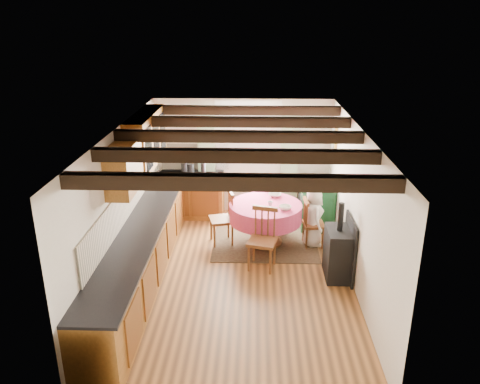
{
  "coord_description": "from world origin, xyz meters",
  "views": [
    {
      "loc": [
        0.25,
        -6.72,
        3.97
      ],
      "look_at": [
        0.0,
        0.8,
        1.15
      ],
      "focal_mm": 35.55,
      "sensor_mm": 36.0,
      "label": 1
    }
  ],
  "objects_px": {
    "chair_left": "(221,218)",
    "aga_range": "(316,203)",
    "child_right": "(313,216)",
    "cup": "(270,204)",
    "chair_near": "(262,239)",
    "chair_right": "(314,222)",
    "cast_iron_stove": "(339,241)",
    "child_far": "(271,202)",
    "dining_table": "(265,224)"
  },
  "relations": [
    {
      "from": "cup",
      "to": "dining_table",
      "type": "bearing_deg",
      "value": 137.71
    },
    {
      "from": "chair_left",
      "to": "cast_iron_stove",
      "type": "xyz_separation_m",
      "value": [
        1.93,
        -1.14,
        0.13
      ]
    },
    {
      "from": "chair_near",
      "to": "cup",
      "type": "xyz_separation_m",
      "value": [
        0.15,
        0.81,
        0.31
      ]
    },
    {
      "from": "chair_left",
      "to": "child_right",
      "type": "distance_m",
      "value": 1.66
    },
    {
      "from": "chair_left",
      "to": "cup",
      "type": "xyz_separation_m",
      "value": [
        0.88,
        -0.1,
        0.33
      ]
    },
    {
      "from": "aga_range",
      "to": "child_far",
      "type": "bearing_deg",
      "value": -163.97
    },
    {
      "from": "child_far",
      "to": "child_right",
      "type": "xyz_separation_m",
      "value": [
        0.74,
        -0.68,
        -0.0
      ]
    },
    {
      "from": "chair_near",
      "to": "child_far",
      "type": "xyz_separation_m",
      "value": [
        0.19,
        1.56,
        0.05
      ]
    },
    {
      "from": "dining_table",
      "to": "chair_near",
      "type": "bearing_deg",
      "value": -94.43
    },
    {
      "from": "dining_table",
      "to": "chair_near",
      "type": "relative_size",
      "value": 1.26
    },
    {
      "from": "dining_table",
      "to": "aga_range",
      "type": "relative_size",
      "value": 1.32
    },
    {
      "from": "aga_range",
      "to": "child_right",
      "type": "relative_size",
      "value": 0.88
    },
    {
      "from": "child_far",
      "to": "cup",
      "type": "distance_m",
      "value": 0.8
    },
    {
      "from": "child_right",
      "to": "cup",
      "type": "distance_m",
      "value": 0.83
    },
    {
      "from": "aga_range",
      "to": "cup",
      "type": "bearing_deg",
      "value": -132.88
    },
    {
      "from": "aga_range",
      "to": "cup",
      "type": "xyz_separation_m",
      "value": [
        -0.94,
        -1.02,
        0.37
      ]
    },
    {
      "from": "cast_iron_stove",
      "to": "child_far",
      "type": "relative_size",
      "value": 1.12
    },
    {
      "from": "cup",
      "to": "chair_near",
      "type": "bearing_deg",
      "value": -100.27
    },
    {
      "from": "dining_table",
      "to": "child_right",
      "type": "relative_size",
      "value": 1.16
    },
    {
      "from": "aga_range",
      "to": "cast_iron_stove",
      "type": "height_order",
      "value": "cast_iron_stove"
    },
    {
      "from": "child_right",
      "to": "cup",
      "type": "relative_size",
      "value": 12.28
    },
    {
      "from": "chair_near",
      "to": "aga_range",
      "type": "distance_m",
      "value": 2.12
    },
    {
      "from": "aga_range",
      "to": "chair_near",
      "type": "bearing_deg",
      "value": -120.89
    },
    {
      "from": "chair_right",
      "to": "child_far",
      "type": "distance_m",
      "value": 1.03
    },
    {
      "from": "cast_iron_stove",
      "to": "cup",
      "type": "xyz_separation_m",
      "value": [
        -1.05,
        1.04,
        0.2
      ]
    },
    {
      "from": "chair_right",
      "to": "aga_range",
      "type": "distance_m",
      "value": 0.97
    },
    {
      "from": "chair_left",
      "to": "child_far",
      "type": "bearing_deg",
      "value": 110.64
    },
    {
      "from": "dining_table",
      "to": "child_right",
      "type": "xyz_separation_m",
      "value": [
        0.86,
        0.01,
        0.17
      ]
    },
    {
      "from": "child_right",
      "to": "cup",
      "type": "xyz_separation_m",
      "value": [
        -0.78,
        -0.08,
        0.27
      ]
    },
    {
      "from": "chair_right",
      "to": "cast_iron_stove",
      "type": "distance_m",
      "value": 1.14
    },
    {
      "from": "chair_right",
      "to": "aga_range",
      "type": "bearing_deg",
      "value": -14.25
    },
    {
      "from": "chair_right",
      "to": "chair_near",
      "type": "bearing_deg",
      "value": 127.31
    },
    {
      "from": "dining_table",
      "to": "cast_iron_stove",
      "type": "bearing_deg",
      "value": -44.45
    },
    {
      "from": "dining_table",
      "to": "cast_iron_stove",
      "type": "xyz_separation_m",
      "value": [
        1.13,
        -1.11,
        0.24
      ]
    },
    {
      "from": "chair_right",
      "to": "cast_iron_stove",
      "type": "xyz_separation_m",
      "value": [
        0.26,
        -1.1,
        0.18
      ]
    },
    {
      "from": "chair_left",
      "to": "aga_range",
      "type": "bearing_deg",
      "value": 101.7
    },
    {
      "from": "child_far",
      "to": "aga_range",
      "type": "bearing_deg",
      "value": -155.76
    },
    {
      "from": "chair_near",
      "to": "child_far",
      "type": "distance_m",
      "value": 1.57
    },
    {
      "from": "dining_table",
      "to": "chair_near",
      "type": "xyz_separation_m",
      "value": [
        -0.07,
        -0.88,
        0.13
      ]
    },
    {
      "from": "dining_table",
      "to": "chair_right",
      "type": "relative_size",
      "value": 1.45
    },
    {
      "from": "aga_range",
      "to": "child_right",
      "type": "bearing_deg",
      "value": -99.69
    },
    {
      "from": "chair_near",
      "to": "aga_range",
      "type": "bearing_deg",
      "value": 73.24
    },
    {
      "from": "chair_right",
      "to": "cup",
      "type": "distance_m",
      "value": 0.88
    },
    {
      "from": "aga_range",
      "to": "dining_table",
      "type": "bearing_deg",
      "value": -137.22
    },
    {
      "from": "chair_right",
      "to": "cup",
      "type": "xyz_separation_m",
      "value": [
        -0.79,
        -0.06,
        0.38
      ]
    },
    {
      "from": "dining_table",
      "to": "cup",
      "type": "xyz_separation_m",
      "value": [
        0.08,
        -0.07,
        0.44
      ]
    },
    {
      "from": "dining_table",
      "to": "child_right",
      "type": "bearing_deg",
      "value": 0.41
    },
    {
      "from": "cast_iron_stove",
      "to": "aga_range",
      "type": "bearing_deg",
      "value": 93.06
    },
    {
      "from": "dining_table",
      "to": "child_far",
      "type": "xyz_separation_m",
      "value": [
        0.12,
        0.69,
        0.17
      ]
    },
    {
      "from": "chair_near",
      "to": "chair_right",
      "type": "xyz_separation_m",
      "value": [
        0.94,
        0.86,
        -0.07
      ]
    }
  ]
}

